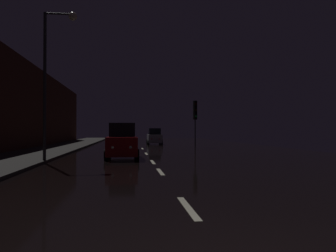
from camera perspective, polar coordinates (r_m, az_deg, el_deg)
name	(u,v)px	position (r m, az deg, el deg)	size (l,w,h in m)	color
ground	(143,150)	(28.69, -4.27, -4.15)	(27.77, 84.00, 0.02)	black
sidewalk_left	(51,150)	(29.36, -19.46, -3.87)	(4.40, 84.00, 0.15)	#33302D
building_facade_left	(3,100)	(26.77, -26.53, 4.00)	(0.80, 63.00, 7.75)	#472319
lane_centerline	(151,160)	(18.63, -2.86, -5.94)	(0.16, 25.70, 0.01)	beige
traffic_light_far_right	(195,114)	(33.39, 4.71, 2.15)	(0.38, 0.49, 4.68)	#38383A
streetlamp_overhead	(53,64)	(18.45, -19.11, 10.12)	(1.70, 0.44, 7.88)	#2D2D30
car_approaching_headlights	(122,142)	(20.29, -7.88, -2.77)	(1.95, 4.23, 2.13)	maroon
car_distant_taillights	(154,137)	(40.25, -2.36, -1.90)	(1.78, 3.86, 1.94)	#A5A8AD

